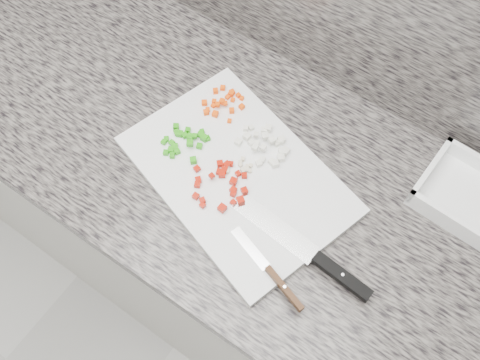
# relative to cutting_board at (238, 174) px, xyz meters

# --- Properties ---
(cabinet) EXTENTS (3.92, 0.62, 0.86)m
(cabinet) POSITION_rel_cutting_board_xyz_m (-0.08, 0.04, -0.48)
(cabinet) COLOR silver
(cabinet) RESTS_ON ground
(countertop) EXTENTS (3.96, 0.64, 0.04)m
(countertop) POSITION_rel_cutting_board_xyz_m (-0.08, 0.04, -0.03)
(countertop) COLOR #615C55
(countertop) RESTS_ON cabinet
(cutting_board) EXTENTS (0.53, 0.43, 0.02)m
(cutting_board) POSITION_rel_cutting_board_xyz_m (0.00, 0.00, 0.00)
(cutting_board) COLOR white
(cutting_board) RESTS_ON countertop
(carrot_pile) EXTENTS (0.09, 0.09, 0.02)m
(carrot_pile) POSITION_rel_cutting_board_xyz_m (-0.13, 0.12, 0.01)
(carrot_pile) COLOR #F44A05
(carrot_pile) RESTS_ON cutting_board
(onion_pile) EXTENTS (0.12, 0.10, 0.02)m
(onion_pile) POSITION_rel_cutting_board_xyz_m (0.02, 0.09, 0.02)
(onion_pile) COLOR silver
(onion_pile) RESTS_ON cutting_board
(green_pepper_pile) EXTENTS (0.10, 0.10, 0.02)m
(green_pepper_pile) POSITION_rel_cutting_board_xyz_m (-0.13, -0.00, 0.01)
(green_pepper_pile) COLOR #24940D
(green_pepper_pile) RESTS_ON cutting_board
(red_pepper_pile) EXTENTS (0.13, 0.12, 0.02)m
(red_pepper_pile) POSITION_rel_cutting_board_xyz_m (-0.01, -0.04, 0.01)
(red_pepper_pile) COLOR #A81102
(red_pepper_pile) RESTS_ON cutting_board
(garlic_pile) EXTENTS (0.05, 0.05, 0.01)m
(garlic_pile) POSITION_rel_cutting_board_xyz_m (-0.00, 0.01, 0.01)
(garlic_pile) COLOR beige
(garlic_pile) RESTS_ON cutting_board
(chef_knife) EXTENTS (0.32, 0.06, 0.02)m
(chef_knife) POSITION_rel_cutting_board_xyz_m (0.23, -0.07, 0.01)
(chef_knife) COLOR silver
(chef_knife) RESTS_ON cutting_board
(paring_knife) EXTENTS (0.20, 0.08, 0.02)m
(paring_knife) POSITION_rel_cutting_board_xyz_m (0.19, -0.15, 0.01)
(paring_knife) COLOR silver
(paring_knife) RESTS_ON cutting_board
(tray) EXTENTS (0.24, 0.18, 0.05)m
(tray) POSITION_rel_cutting_board_xyz_m (0.43, 0.22, 0.01)
(tray) COLOR white
(tray) RESTS_ON countertop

